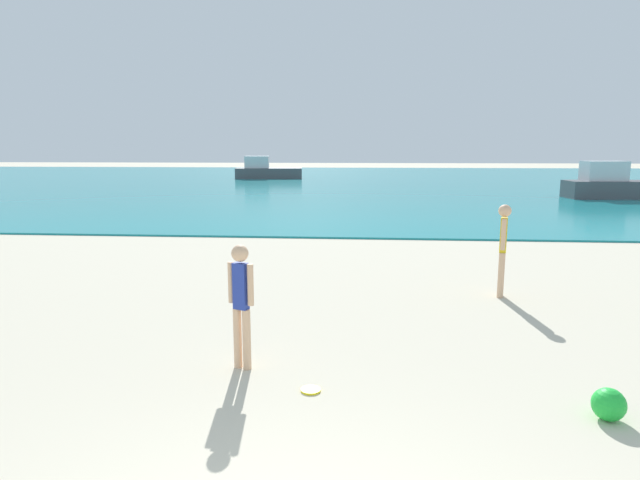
{
  "coord_description": "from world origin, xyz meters",
  "views": [
    {
      "loc": [
        0.47,
        -2.66,
        2.79
      ],
      "look_at": [
        -0.31,
        7.15,
        1.09
      ],
      "focal_mm": 29.88,
      "sensor_mm": 36.0,
      "label": 1
    }
  ],
  "objects_px": {
    "person_distant": "(503,245)",
    "frisbee": "(311,390)",
    "boat_far": "(266,171)",
    "boat_near": "(618,185)",
    "person_standing": "(241,299)",
    "beach_ball": "(609,404)"
  },
  "relations": [
    {
      "from": "person_distant",
      "to": "frisbee",
      "type": "bearing_deg",
      "value": -21.82
    },
    {
      "from": "frisbee",
      "to": "boat_far",
      "type": "xyz_separation_m",
      "value": [
        -8.14,
        42.31,
        0.75
      ]
    },
    {
      "from": "frisbee",
      "to": "boat_near",
      "type": "height_order",
      "value": "boat_near"
    },
    {
      "from": "person_standing",
      "to": "boat_far",
      "type": "bearing_deg",
      "value": -58.06
    },
    {
      "from": "person_standing",
      "to": "boat_far",
      "type": "height_order",
      "value": "boat_far"
    },
    {
      "from": "person_distant",
      "to": "boat_near",
      "type": "height_order",
      "value": "boat_near"
    },
    {
      "from": "person_distant",
      "to": "boat_near",
      "type": "distance_m",
      "value": 23.55
    },
    {
      "from": "person_distant",
      "to": "boat_far",
      "type": "distance_m",
      "value": 39.71
    },
    {
      "from": "person_distant",
      "to": "boat_far",
      "type": "relative_size",
      "value": 0.29
    },
    {
      "from": "person_standing",
      "to": "person_distant",
      "type": "xyz_separation_m",
      "value": [
        4.15,
        3.68,
        0.08
      ]
    },
    {
      "from": "person_standing",
      "to": "boat_near",
      "type": "height_order",
      "value": "boat_near"
    },
    {
      "from": "boat_far",
      "to": "beach_ball",
      "type": "bearing_deg",
      "value": -82.57
    },
    {
      "from": "person_standing",
      "to": "person_distant",
      "type": "distance_m",
      "value": 5.54
    },
    {
      "from": "person_standing",
      "to": "frisbee",
      "type": "bearing_deg",
      "value": 169.82
    },
    {
      "from": "person_standing",
      "to": "beach_ball",
      "type": "xyz_separation_m",
      "value": [
        4.08,
        -1.01,
        -0.75
      ]
    },
    {
      "from": "person_standing",
      "to": "person_distant",
      "type": "height_order",
      "value": "person_distant"
    },
    {
      "from": "boat_near",
      "to": "person_standing",
      "type": "bearing_deg",
      "value": -125.65
    },
    {
      "from": "boat_near",
      "to": "person_distant",
      "type": "bearing_deg",
      "value": -121.99
    },
    {
      "from": "person_standing",
      "to": "person_distant",
      "type": "relative_size",
      "value": 0.92
    },
    {
      "from": "person_standing",
      "to": "beach_ball",
      "type": "relative_size",
      "value": 4.71
    },
    {
      "from": "frisbee",
      "to": "boat_near",
      "type": "relative_size",
      "value": 0.04
    },
    {
      "from": "boat_near",
      "to": "boat_far",
      "type": "relative_size",
      "value": 0.99
    }
  ]
}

